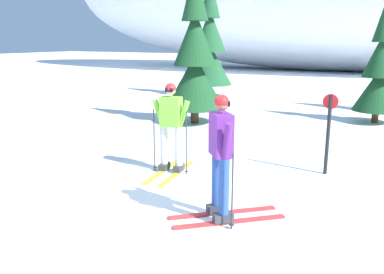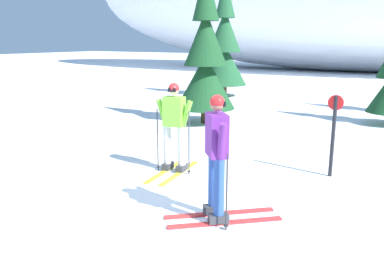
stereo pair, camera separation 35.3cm
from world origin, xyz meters
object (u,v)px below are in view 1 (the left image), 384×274
(pine_tree_center_left, at_px, (195,59))
(trail_marker_post, at_px, (328,129))
(skier_purple_jacket, at_px, (221,156))
(skier_lime_jacket, at_px, (171,127))
(pine_tree_far_left, at_px, (210,47))
(pine_tree_center_right, at_px, (380,72))

(pine_tree_center_left, xyz_separation_m, trail_marker_post, (4.48, -3.14, -1.07))
(skier_purple_jacket, relative_size, skier_lime_jacket, 1.04)
(pine_tree_center_left, distance_m, trail_marker_post, 5.57)
(trail_marker_post, bearing_deg, pine_tree_center_left, 144.94)
(pine_tree_far_left, height_order, pine_tree_center_right, pine_tree_far_left)
(trail_marker_post, bearing_deg, pine_tree_center_right, 86.10)
(pine_tree_far_left, bearing_deg, skier_purple_jacket, -63.52)
(skier_lime_jacket, height_order, pine_tree_center_right, pine_tree_center_right)
(skier_lime_jacket, bearing_deg, pine_tree_center_left, 112.34)
(pine_tree_far_left, relative_size, pine_tree_center_right, 1.40)
(skier_purple_jacket, height_order, trail_marker_post, skier_purple_jacket)
(skier_lime_jacket, height_order, pine_tree_center_left, pine_tree_center_left)
(skier_purple_jacket, bearing_deg, trail_marker_post, 71.52)
(pine_tree_far_left, height_order, pine_tree_center_left, pine_tree_far_left)
(skier_purple_jacket, xyz_separation_m, pine_tree_center_right, (1.33, 8.60, 0.61))
(pine_tree_center_left, relative_size, pine_tree_center_right, 1.25)
(skier_purple_jacket, height_order, skier_lime_jacket, skier_purple_jacket)
(skier_lime_jacket, bearing_deg, trail_marker_post, 25.75)
(trail_marker_post, bearing_deg, pine_tree_far_left, 127.30)
(skier_lime_jacket, relative_size, trail_marker_post, 1.12)
(skier_purple_jacket, bearing_deg, pine_tree_far_left, 116.48)
(skier_purple_jacket, height_order, pine_tree_center_right, pine_tree_center_right)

